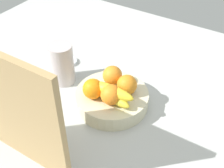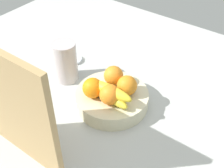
{
  "view_description": "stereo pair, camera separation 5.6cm",
  "coord_description": "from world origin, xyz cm",
  "px_view_note": "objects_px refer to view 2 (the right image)",
  "views": [
    {
      "loc": [
        -35.99,
        62.23,
        72.07
      ],
      "look_at": [
        3.44,
        -0.66,
        9.37
      ],
      "focal_mm": 47.16,
      "sensor_mm": 36.0,
      "label": 1
    },
    {
      "loc": [
        -40.62,
        59.07,
        72.07
      ],
      "look_at": [
        3.44,
        -0.66,
        9.37
      ],
      "focal_mm": 47.16,
      "sensor_mm": 36.0,
      "label": 2
    }
  ],
  "objects_px": {
    "cutting_board": "(16,109)",
    "jar_lid": "(74,60)",
    "orange_center": "(110,95)",
    "orange_front_left": "(114,75)",
    "fruit_bowl": "(112,99)",
    "orange_back_left": "(127,85)",
    "orange_front_right": "(93,88)",
    "banana_bunch": "(109,92)",
    "thermos_tumbler": "(65,62)"
  },
  "relations": [
    {
      "from": "orange_front_right",
      "to": "orange_center",
      "type": "distance_m",
      "value": 0.07
    },
    {
      "from": "orange_center",
      "to": "orange_front_left",
      "type": "bearing_deg",
      "value": -60.83
    },
    {
      "from": "orange_front_left",
      "to": "jar_lid",
      "type": "distance_m",
      "value": 0.28
    },
    {
      "from": "cutting_board",
      "to": "orange_front_right",
      "type": "bearing_deg",
      "value": -97.53
    },
    {
      "from": "orange_back_left",
      "to": "banana_bunch",
      "type": "distance_m",
      "value": 0.07
    },
    {
      "from": "thermos_tumbler",
      "to": "orange_front_left",
      "type": "bearing_deg",
      "value": -171.03
    },
    {
      "from": "orange_front_right",
      "to": "orange_back_left",
      "type": "distance_m",
      "value": 0.11
    },
    {
      "from": "orange_back_left",
      "to": "cutting_board",
      "type": "height_order",
      "value": "cutting_board"
    },
    {
      "from": "fruit_bowl",
      "to": "orange_front_right",
      "type": "xyz_separation_m",
      "value": [
        0.04,
        0.05,
        0.06
      ]
    },
    {
      "from": "orange_front_left",
      "to": "cutting_board",
      "type": "height_order",
      "value": "cutting_board"
    },
    {
      "from": "orange_center",
      "to": "cutting_board",
      "type": "relative_size",
      "value": 0.19
    },
    {
      "from": "orange_center",
      "to": "orange_front_right",
      "type": "bearing_deg",
      "value": 6.63
    },
    {
      "from": "orange_center",
      "to": "cutting_board",
      "type": "distance_m",
      "value": 0.3
    },
    {
      "from": "orange_front_left",
      "to": "banana_bunch",
      "type": "xyz_separation_m",
      "value": [
        -0.04,
        0.08,
        -0.0
      ]
    },
    {
      "from": "fruit_bowl",
      "to": "cutting_board",
      "type": "height_order",
      "value": "cutting_board"
    },
    {
      "from": "thermos_tumbler",
      "to": "jar_lid",
      "type": "xyz_separation_m",
      "value": [
        0.06,
        -0.1,
        -0.07
      ]
    },
    {
      "from": "cutting_board",
      "to": "orange_center",
      "type": "bearing_deg",
      "value": -110.25
    },
    {
      "from": "orange_front_right",
      "to": "thermos_tumbler",
      "type": "xyz_separation_m",
      "value": [
        0.18,
        -0.06,
        -0.01
      ]
    },
    {
      "from": "fruit_bowl",
      "to": "orange_center",
      "type": "height_order",
      "value": "orange_center"
    },
    {
      "from": "orange_front_left",
      "to": "orange_center",
      "type": "xyz_separation_m",
      "value": [
        -0.05,
        0.09,
        0.0
      ]
    },
    {
      "from": "orange_front_right",
      "to": "thermos_tumbler",
      "type": "distance_m",
      "value": 0.19
    },
    {
      "from": "orange_front_right",
      "to": "orange_back_left",
      "type": "relative_size",
      "value": 1.0
    },
    {
      "from": "fruit_bowl",
      "to": "banana_bunch",
      "type": "relative_size",
      "value": 1.43
    },
    {
      "from": "orange_front_right",
      "to": "banana_bunch",
      "type": "relative_size",
      "value": 0.39
    },
    {
      "from": "orange_back_left",
      "to": "cutting_board",
      "type": "distance_m",
      "value": 0.37
    },
    {
      "from": "orange_front_right",
      "to": "orange_back_left",
      "type": "xyz_separation_m",
      "value": [
        -0.08,
        -0.08,
        0.0
      ]
    },
    {
      "from": "fruit_bowl",
      "to": "orange_back_left",
      "type": "distance_m",
      "value": 0.08
    },
    {
      "from": "orange_front_left",
      "to": "cutting_board",
      "type": "relative_size",
      "value": 0.19
    },
    {
      "from": "banana_bunch",
      "to": "jar_lid",
      "type": "relative_size",
      "value": 2.56
    },
    {
      "from": "banana_bunch",
      "to": "orange_front_left",
      "type": "bearing_deg",
      "value": -62.92
    },
    {
      "from": "orange_front_left",
      "to": "orange_center",
      "type": "height_order",
      "value": "same"
    },
    {
      "from": "orange_center",
      "to": "cutting_board",
      "type": "xyz_separation_m",
      "value": [
        0.1,
        0.27,
        0.09
      ]
    },
    {
      "from": "orange_back_left",
      "to": "orange_center",
      "type": "bearing_deg",
      "value": 74.46
    },
    {
      "from": "orange_front_right",
      "to": "cutting_board",
      "type": "distance_m",
      "value": 0.28
    },
    {
      "from": "orange_front_right",
      "to": "jar_lid",
      "type": "height_order",
      "value": "orange_front_right"
    },
    {
      "from": "orange_front_right",
      "to": "orange_center",
      "type": "bearing_deg",
      "value": -173.37
    },
    {
      "from": "banana_bunch",
      "to": "fruit_bowl",
      "type": "bearing_deg",
      "value": -68.6
    },
    {
      "from": "banana_bunch",
      "to": "thermos_tumbler",
      "type": "distance_m",
      "value": 0.24
    },
    {
      "from": "orange_center",
      "to": "banana_bunch",
      "type": "height_order",
      "value": "orange_center"
    },
    {
      "from": "cutting_board",
      "to": "jar_lid",
      "type": "distance_m",
      "value": 0.5
    },
    {
      "from": "orange_back_left",
      "to": "jar_lid",
      "type": "relative_size",
      "value": 1.0
    },
    {
      "from": "orange_front_right",
      "to": "orange_center",
      "type": "height_order",
      "value": "same"
    },
    {
      "from": "orange_front_left",
      "to": "orange_center",
      "type": "bearing_deg",
      "value": 119.17
    },
    {
      "from": "fruit_bowl",
      "to": "jar_lid",
      "type": "xyz_separation_m",
      "value": [
        0.28,
        -0.11,
        -0.02
      ]
    },
    {
      "from": "orange_front_left",
      "to": "thermos_tumbler",
      "type": "height_order",
      "value": "thermos_tumbler"
    },
    {
      "from": "fruit_bowl",
      "to": "banana_bunch",
      "type": "bearing_deg",
      "value": 111.4
    },
    {
      "from": "orange_front_right",
      "to": "orange_back_left",
      "type": "height_order",
      "value": "same"
    },
    {
      "from": "fruit_bowl",
      "to": "jar_lid",
      "type": "relative_size",
      "value": 3.66
    },
    {
      "from": "orange_center",
      "to": "thermos_tumbler",
      "type": "height_order",
      "value": "thermos_tumbler"
    },
    {
      "from": "orange_center",
      "to": "thermos_tumbler",
      "type": "relative_size",
      "value": 0.43
    }
  ]
}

